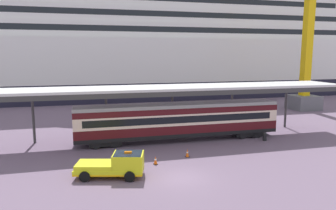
{
  "coord_description": "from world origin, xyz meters",
  "views": [
    {
      "loc": [
        -6.71,
        -22.25,
        9.33
      ],
      "look_at": [
        0.88,
        7.28,
        4.5
      ],
      "focal_mm": 34.18,
      "sensor_mm": 36.0,
      "label": 1
    }
  ],
  "objects_px": {
    "dockside_crane": "(312,3)",
    "quay_bollard": "(265,136)",
    "cruise_ship": "(81,30)",
    "traffic_cone_mid": "(156,160)",
    "service_truck": "(116,164)",
    "train_carriage": "(179,120)",
    "traffic_cone_near": "(187,153)"
  },
  "relations": [
    {
      "from": "train_carriage",
      "to": "dockside_crane",
      "type": "distance_m",
      "value": 33.97
    },
    {
      "from": "service_truck",
      "to": "traffic_cone_near",
      "type": "height_order",
      "value": "service_truck"
    },
    {
      "from": "cruise_ship",
      "to": "traffic_cone_mid",
      "type": "height_order",
      "value": "cruise_ship"
    },
    {
      "from": "traffic_cone_near",
      "to": "train_carriage",
      "type": "bearing_deg",
      "value": 81.3
    },
    {
      "from": "service_truck",
      "to": "cruise_ship",
      "type": "bearing_deg",
      "value": 92.9
    },
    {
      "from": "cruise_ship",
      "to": "traffic_cone_near",
      "type": "xyz_separation_m",
      "value": [
        9.36,
        -47.74,
        -14.38
      ]
    },
    {
      "from": "dockside_crane",
      "to": "traffic_cone_near",
      "type": "bearing_deg",
      "value": -144.42
    },
    {
      "from": "traffic_cone_near",
      "to": "dockside_crane",
      "type": "xyz_separation_m",
      "value": [
        27.67,
        19.79,
        17.34
      ]
    },
    {
      "from": "cruise_ship",
      "to": "traffic_cone_mid",
      "type": "bearing_deg",
      "value": -82.89
    },
    {
      "from": "train_carriage",
      "to": "quay_bollard",
      "type": "height_order",
      "value": "train_carriage"
    },
    {
      "from": "cruise_ship",
      "to": "train_carriage",
      "type": "xyz_separation_m",
      "value": [
        10.23,
        -42.04,
        -12.46
      ]
    },
    {
      "from": "dockside_crane",
      "to": "quay_bollard",
      "type": "relative_size",
      "value": 57.47
    },
    {
      "from": "cruise_ship",
      "to": "service_truck",
      "type": "bearing_deg",
      "value": -87.1
    },
    {
      "from": "service_truck",
      "to": "quay_bollard",
      "type": "bearing_deg",
      "value": 21.17
    },
    {
      "from": "train_carriage",
      "to": "quay_bollard",
      "type": "bearing_deg",
      "value": -15.0
    },
    {
      "from": "dockside_crane",
      "to": "quay_bollard",
      "type": "xyz_separation_m",
      "value": [
        -17.74,
        -16.52,
        -17.2
      ]
    },
    {
      "from": "cruise_ship",
      "to": "service_truck",
      "type": "relative_size",
      "value": 25.07
    },
    {
      "from": "train_carriage",
      "to": "dockside_crane",
      "type": "height_order",
      "value": "dockside_crane"
    },
    {
      "from": "train_carriage",
      "to": "service_truck",
      "type": "relative_size",
      "value": 4.0
    },
    {
      "from": "dockside_crane",
      "to": "quay_bollard",
      "type": "distance_m",
      "value": 29.72
    },
    {
      "from": "service_truck",
      "to": "traffic_cone_mid",
      "type": "relative_size",
      "value": 7.41
    },
    {
      "from": "service_truck",
      "to": "traffic_cone_near",
      "type": "bearing_deg",
      "value": 25.28
    },
    {
      "from": "quay_bollard",
      "to": "cruise_ship",
      "type": "bearing_deg",
      "value": 113.44
    },
    {
      "from": "service_truck",
      "to": "traffic_cone_mid",
      "type": "xyz_separation_m",
      "value": [
        3.52,
        2.0,
        -0.62
      ]
    },
    {
      "from": "train_carriage",
      "to": "cruise_ship",
      "type": "bearing_deg",
      "value": 103.67
    },
    {
      "from": "service_truck",
      "to": "quay_bollard",
      "type": "distance_m",
      "value": 17.92
    },
    {
      "from": "cruise_ship",
      "to": "traffic_cone_mid",
      "type": "xyz_separation_m",
      "value": [
        6.1,
        -48.94,
        -14.4
      ]
    },
    {
      "from": "train_carriage",
      "to": "dockside_crane",
      "type": "xyz_separation_m",
      "value": [
        26.79,
        14.09,
        15.41
      ]
    },
    {
      "from": "traffic_cone_near",
      "to": "dockside_crane",
      "type": "distance_m",
      "value": 38.18
    },
    {
      "from": "cruise_ship",
      "to": "quay_bollard",
      "type": "xyz_separation_m",
      "value": [
        19.28,
        -44.47,
        -14.25
      ]
    },
    {
      "from": "traffic_cone_near",
      "to": "quay_bollard",
      "type": "bearing_deg",
      "value": 18.22
    },
    {
      "from": "cruise_ship",
      "to": "service_truck",
      "type": "height_order",
      "value": "cruise_ship"
    }
  ]
}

